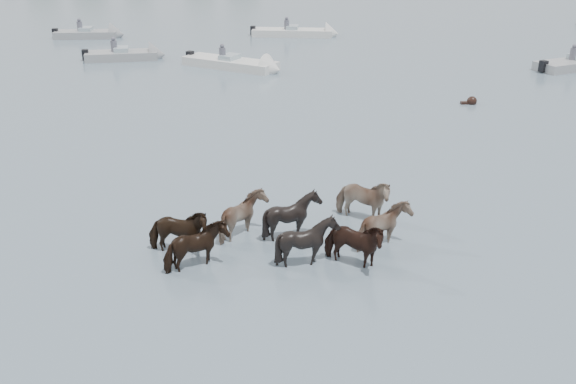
{
  "coord_description": "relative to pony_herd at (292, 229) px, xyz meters",
  "views": [
    {
      "loc": [
        -1.69,
        -12.26,
        7.63
      ],
      "look_at": [
        -0.56,
        2.83,
        1.1
      ],
      "focal_mm": 39.73,
      "sensor_mm": 36.0,
      "label": 1
    }
  ],
  "objects": [
    {
      "name": "motorboat_f",
      "position": [
        -10.96,
        31.41,
        -0.3
      ],
      "size": [
        4.85,
        1.67,
        1.92
      ],
      "rotation": [
        0.0,
        0.0,
        -0.01
      ],
      "color": "gray",
      "rests_on": "ground"
    },
    {
      "name": "motorboat_b",
      "position": [
        -1.06,
        20.64,
        -0.3
      ],
      "size": [
        5.83,
        4.65,
        1.92
      ],
      "rotation": [
        0.0,
        0.0,
        -0.59
      ],
      "color": "silver",
      "rests_on": "ground"
    },
    {
      "name": "motorboat_a",
      "position": [
        -7.34,
        23.86,
        -0.3
      ],
      "size": [
        4.79,
        2.06,
        1.92
      ],
      "rotation": [
        0.0,
        0.0,
        0.1
      ],
      "color": "gray",
      "rests_on": "ground"
    },
    {
      "name": "swimming_pony",
      "position": [
        9.04,
        12.82,
        -0.43
      ],
      "size": [
        0.72,
        0.44,
        0.44
      ],
      "color": "black",
      "rests_on": "ground"
    },
    {
      "name": "motorboat_c",
      "position": [
        3.33,
        30.94,
        -0.3
      ],
      "size": [
        6.25,
        2.53,
        1.92
      ],
      "rotation": [
        0.0,
        0.0,
        -0.16
      ],
      "color": "silver",
      "rests_on": "ground"
    },
    {
      "name": "ground",
      "position": [
        0.54,
        -1.84,
        -0.53
      ],
      "size": [
        400.0,
        400.0,
        0.0
      ],
      "primitive_type": "plane",
      "color": "slate",
      "rests_on": "ground"
    },
    {
      "name": "pony_herd",
      "position": [
        0.0,
        0.0,
        0.0
      ],
      "size": [
        6.74,
        3.94,
        1.4
      ],
      "color": "black",
      "rests_on": "ground"
    }
  ]
}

